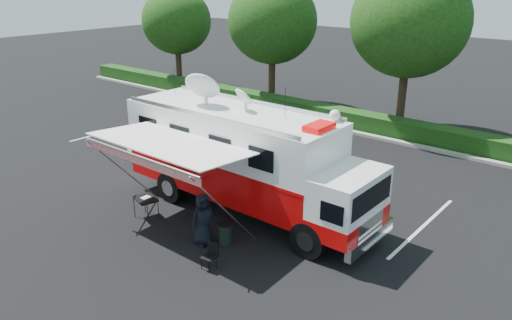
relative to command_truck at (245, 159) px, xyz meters
The scene contains 10 objects.
ground_plane 2.06m from the command_truck, ahead, with size 120.00×120.00×0.00m, color black.
back_border 13.29m from the command_truck, 84.55° to the left, with size 60.00×6.14×8.87m.
stall_lines 3.66m from the command_truck, 97.84° to the left, with size 24.12×5.50×0.01m.
command_truck is the anchor object (origin of this frame).
awning 3.17m from the command_truck, 107.43° to the right, with size 5.47×2.81×3.30m.
white_suv 7.77m from the command_truck, 157.68° to the left, with size 2.37×5.15×1.43m, color silver.
person 3.43m from the command_truck, 78.87° to the right, with size 0.86×0.56×1.77m, color black.
folding_table 3.85m from the command_truck, 131.55° to the right, with size 1.06×0.88×0.78m.
folding_chair 4.23m from the command_truck, 64.50° to the right, with size 0.44×0.46×0.83m.
trash_bin 2.96m from the command_truck, 65.09° to the right, with size 0.48×0.48×0.72m.
Camera 1 is at (10.87, -12.63, 8.33)m, focal length 35.00 mm.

